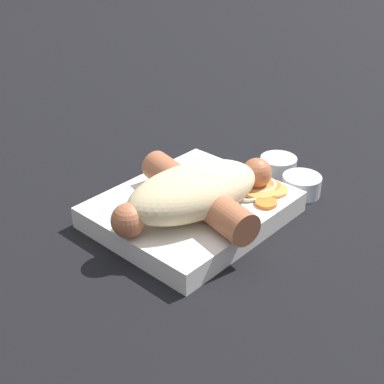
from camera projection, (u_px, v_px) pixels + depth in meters
ground_plane at (192, 219)px, 0.61m from camera, size 3.00×3.00×0.00m
food_tray at (192, 209)px, 0.60m from camera, size 0.20×0.17×0.03m
bread_roll at (194, 191)px, 0.56m from camera, size 0.17×0.11×0.05m
sausage at (196, 194)px, 0.57m from camera, size 0.20×0.17×0.04m
pickled_veggies at (260, 189)px, 0.61m from camera, size 0.07×0.07×0.00m
condiment_cup_near at (301, 186)px, 0.65m from camera, size 0.05×0.05×0.02m
condiment_cup_far at (278, 167)px, 0.70m from camera, size 0.05×0.05×0.02m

